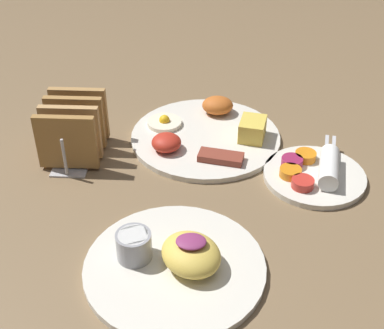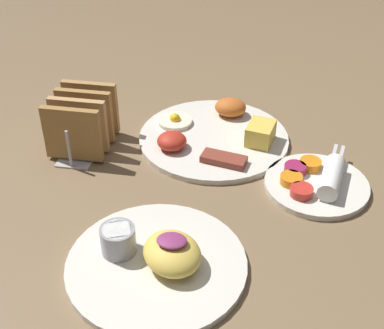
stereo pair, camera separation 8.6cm
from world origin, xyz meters
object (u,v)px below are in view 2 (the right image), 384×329
Objects in this scene: toast_rack at (82,122)px; plate_breakfast at (215,135)px; plate_condiments at (317,182)px; plate_foreground at (156,259)px.

plate_breakfast is at bearing 14.53° from toast_rack.
toast_rack reaches higher than plate_condiments.
plate_breakfast reaches higher than plate_condiments.
plate_foreground is at bearing -134.90° from plate_condiments.
plate_foreground is at bearing -95.78° from plate_breakfast.
toast_rack is at bearing 125.85° from plate_foreground.
plate_breakfast is 0.33m from plate_foreground.
plate_breakfast is at bearing 148.10° from plate_condiments.
toast_rack is (-0.41, 0.05, 0.04)m from plate_condiments.
plate_foreground is 0.33m from toast_rack.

